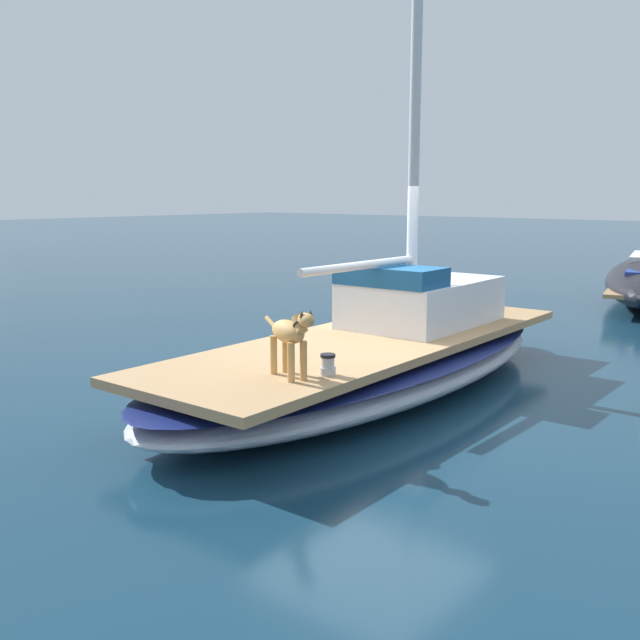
# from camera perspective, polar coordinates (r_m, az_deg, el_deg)

# --- Properties ---
(ground_plane) EXTENTS (120.00, 120.00, 0.00)m
(ground_plane) POSITION_cam_1_polar(r_m,az_deg,el_deg) (9.02, 4.11, -5.48)
(ground_plane) COLOR #143347
(sailboat_main) EXTENTS (2.73, 7.31, 0.66)m
(sailboat_main) POSITION_cam_1_polar(r_m,az_deg,el_deg) (8.93, 4.14, -3.41)
(sailboat_main) COLOR #B2B7C1
(sailboat_main) RESTS_ON ground
(mast_main) EXTENTS (0.14, 2.27, 8.50)m
(mast_main) POSITION_cam_1_polar(r_m,az_deg,el_deg) (9.58, 7.27, 22.68)
(mast_main) COLOR silver
(mast_main) RESTS_ON sailboat_main
(cabin_house) EXTENTS (1.46, 2.26, 0.84)m
(cabin_house) POSITION_cam_1_polar(r_m,az_deg,el_deg) (9.74, 7.88, 1.66)
(cabin_house) COLOR silver
(cabin_house) RESTS_ON sailboat_main
(dog_tan) EXTENTS (0.91, 0.41, 0.70)m
(dog_tan) POSITION_cam_1_polar(r_m,az_deg,el_deg) (6.82, -2.37, -1.19)
(dog_tan) COLOR tan
(dog_tan) RESTS_ON sailboat_main
(deck_winch) EXTENTS (0.16, 0.16, 0.21)m
(deck_winch) POSITION_cam_1_polar(r_m,az_deg,el_deg) (6.99, 0.63, -3.62)
(deck_winch) COLOR #B7B7BC
(deck_winch) RESTS_ON sailboat_main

